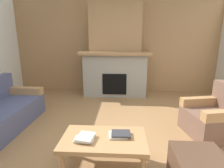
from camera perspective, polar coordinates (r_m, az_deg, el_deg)
name	(u,v)px	position (r m, az deg, el deg)	size (l,w,h in m)	color
ground	(108,143)	(2.95, -1.31, -18.06)	(9.00, 9.00, 0.00)	olive
wall_back_wood_panel	(116,46)	(5.50, 1.17, 11.76)	(6.00, 0.12, 2.70)	#997047
fireplace	(115,53)	(5.14, 1.00, 9.52)	(1.90, 0.82, 2.70)	gray
armchair	(214,118)	(3.50, 29.29, -9.20)	(0.89, 0.89, 0.85)	brown
coffee_table	(104,142)	(2.28, -2.47, -17.58)	(1.00, 0.60, 0.43)	#A87A4C
book_stack_near_edge	(85,138)	(2.21, -8.44, -16.32)	(0.24, 0.25, 0.05)	beige
book_stack_center	(119,134)	(2.27, 2.25, -15.42)	(0.27, 0.21, 0.04)	beige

